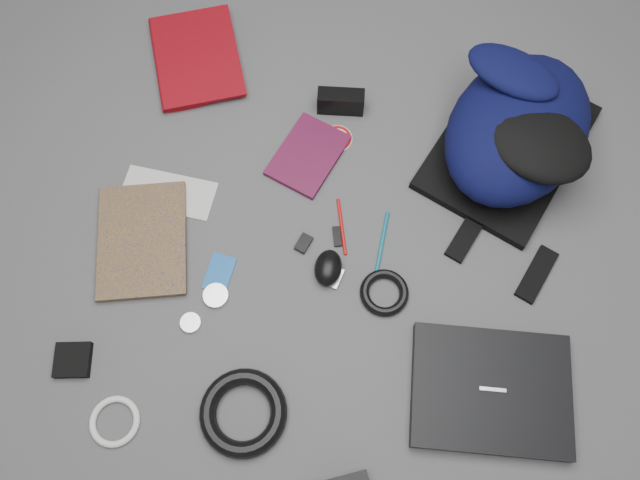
# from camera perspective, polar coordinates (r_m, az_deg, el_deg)

# --- Properties ---
(ground) EXTENTS (4.00, 4.00, 0.00)m
(ground) POSITION_cam_1_polar(r_m,az_deg,el_deg) (1.41, -0.00, -0.29)
(ground) COLOR #4F4F51
(ground) RESTS_ON ground
(backpack) EXTENTS (0.48, 0.55, 0.19)m
(backpack) POSITION_cam_1_polar(r_m,az_deg,el_deg) (1.49, 17.63, 9.69)
(backpack) COLOR black
(backpack) RESTS_ON ground
(laptop) EXTENTS (0.34, 0.27, 0.03)m
(laptop) POSITION_cam_1_polar(r_m,az_deg,el_deg) (1.36, 15.35, -13.13)
(laptop) COLOR black
(laptop) RESTS_ON ground
(textbook_red) EXTENTS (0.29, 0.34, 0.03)m
(textbook_red) POSITION_cam_1_polar(r_m,az_deg,el_deg) (1.67, -14.83, 15.17)
(textbook_red) COLOR maroon
(textbook_red) RESTS_ON ground
(comic_book) EXTENTS (0.25, 0.31, 0.02)m
(comic_book) POSITION_cam_1_polar(r_m,az_deg,el_deg) (1.48, -19.64, -0.34)
(comic_book) COLOR #B7820D
(comic_book) RESTS_ON ground
(envelope) EXTENTS (0.22, 0.11, 0.00)m
(envelope) POSITION_cam_1_polar(r_m,az_deg,el_deg) (1.50, -13.72, 4.23)
(envelope) COLOR silver
(envelope) RESTS_ON ground
(dvd_case) EXTENTS (0.19, 0.22, 0.01)m
(dvd_case) POSITION_cam_1_polar(r_m,az_deg,el_deg) (1.49, -1.11, 7.75)
(dvd_case) COLOR #420C25
(dvd_case) RESTS_ON ground
(compact_camera) EXTENTS (0.12, 0.05, 0.06)m
(compact_camera) POSITION_cam_1_polar(r_m,az_deg,el_deg) (1.54, 1.91, 12.54)
(compact_camera) COLOR black
(compact_camera) RESTS_ON ground
(sticker_disc) EXTENTS (0.08, 0.08, 0.00)m
(sticker_disc) POSITION_cam_1_polar(r_m,az_deg,el_deg) (1.52, 1.60, 9.26)
(sticker_disc) COLOR silver
(sticker_disc) RESTS_ON ground
(pen_teal) EXTENTS (0.02, 0.15, 0.01)m
(pen_teal) POSITION_cam_1_polar(r_m,az_deg,el_deg) (1.41, 5.69, -0.23)
(pen_teal) COLOR #0D6577
(pen_teal) RESTS_ON ground
(pen_red) EXTENTS (0.04, 0.13, 0.01)m
(pen_red) POSITION_cam_1_polar(r_m,az_deg,el_deg) (1.42, 1.99, 1.24)
(pen_red) COLOR red
(pen_red) RESTS_ON ground
(id_badge) EXTENTS (0.06, 0.09, 0.00)m
(id_badge) POSITION_cam_1_polar(r_m,az_deg,el_deg) (1.40, -9.19, -3.00)
(id_badge) COLOR #1659A7
(id_badge) RESTS_ON ground
(usb_black) EXTENTS (0.03, 0.05, 0.01)m
(usb_black) POSITION_cam_1_polar(r_m,az_deg,el_deg) (1.41, 1.58, 0.32)
(usb_black) COLOR black
(usb_black) RESTS_ON ground
(usb_silver) EXTENTS (0.03, 0.05, 0.01)m
(usb_silver) POSITION_cam_1_polar(r_m,az_deg,el_deg) (1.37, 1.51, -3.54)
(usb_silver) COLOR #A4A4A6
(usb_silver) RESTS_ON ground
(key_fob) EXTENTS (0.04, 0.05, 0.01)m
(key_fob) POSITION_cam_1_polar(r_m,az_deg,el_deg) (1.40, -1.51, -0.31)
(key_fob) COLOR black
(key_fob) RESTS_ON ground
(mouse) EXTENTS (0.06, 0.09, 0.04)m
(mouse) POSITION_cam_1_polar(r_m,az_deg,el_deg) (1.36, 0.75, -2.56)
(mouse) COLOR black
(mouse) RESTS_ON ground
(headphone_left) EXTENTS (0.07, 0.07, 0.01)m
(headphone_left) POSITION_cam_1_polar(r_m,az_deg,el_deg) (1.38, -9.50, -5.06)
(headphone_left) COLOR silver
(headphone_left) RESTS_ON ground
(headphone_right) EXTENTS (0.06, 0.06, 0.01)m
(headphone_right) POSITION_cam_1_polar(r_m,az_deg,el_deg) (1.38, -11.74, -7.42)
(headphone_right) COLOR silver
(headphone_right) RESTS_ON ground
(cable_coil) EXTENTS (0.13, 0.13, 0.02)m
(cable_coil) POSITION_cam_1_polar(r_m,az_deg,el_deg) (1.37, 5.90, -4.81)
(cable_coil) COLOR black
(cable_coil) RESTS_ON ground
(power_cord_coil) EXTENTS (0.24, 0.24, 0.03)m
(power_cord_coil) POSITION_cam_1_polar(r_m,az_deg,el_deg) (1.31, -7.03, -15.40)
(power_cord_coil) COLOR black
(power_cord_coil) RESTS_ON ground
(pouch) EXTENTS (0.08, 0.08, 0.02)m
(pouch) POSITION_cam_1_polar(r_m,az_deg,el_deg) (1.42, -21.67, -10.16)
(pouch) COLOR black
(pouch) RESTS_ON ground
(white_cable_coil) EXTENTS (0.13, 0.13, 0.01)m
(white_cable_coil) POSITION_cam_1_polar(r_m,az_deg,el_deg) (1.38, -18.26, -15.48)
(white_cable_coil) COLOR silver
(white_cable_coil) RESTS_ON ground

